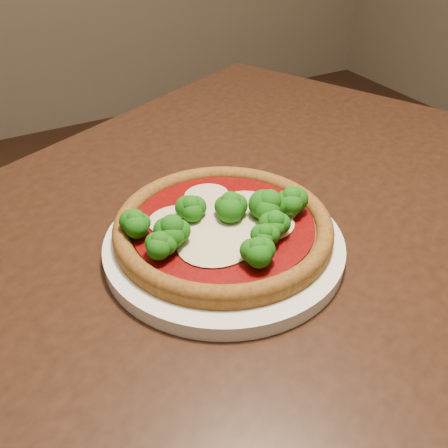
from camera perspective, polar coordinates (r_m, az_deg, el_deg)
floor at (r=1.32m, az=2.52°, el=-22.95°), size 4.00×4.00×0.00m
dining_table at (r=0.70m, az=5.84°, el=-8.06°), size 1.34×1.25×0.75m
plate at (r=0.60m, az=0.00°, el=-2.41°), size 0.29×0.29×0.02m
pizza at (r=0.59m, az=0.07°, el=0.01°), size 0.26×0.26×0.06m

